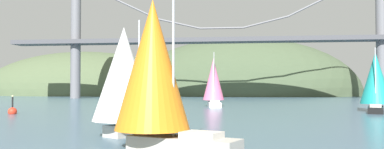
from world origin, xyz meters
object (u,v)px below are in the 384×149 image
(sailboat_pink_spinnaker, at_px, (214,82))
(channel_buoy, at_px, (12,111))
(sailboat_teal_sail, at_px, (376,80))
(sailboat_white_mainsail, at_px, (125,78))
(sailboat_orange_sail, at_px, (155,69))

(sailboat_pink_spinnaker, relative_size, channel_buoy, 3.53)
(sailboat_teal_sail, height_order, channel_buoy, sailboat_teal_sail)
(channel_buoy, bearing_deg, sailboat_pink_spinnaker, 43.50)
(sailboat_white_mainsail, xyz_separation_m, sailboat_pink_spinnaker, (3.21, 43.01, 0.12))
(sailboat_white_mainsail, bearing_deg, sailboat_orange_sail, -57.95)
(sailboat_teal_sail, bearing_deg, channel_buoy, -167.20)
(sailboat_orange_sail, relative_size, channel_buoy, 3.35)
(sailboat_teal_sail, relative_size, sailboat_orange_sail, 0.99)
(sailboat_orange_sail, distance_m, channel_buoy, 35.25)
(sailboat_teal_sail, distance_m, sailboat_white_mainsail, 40.85)
(sailboat_white_mainsail, bearing_deg, channel_buoy, 135.33)
(sailboat_white_mainsail, bearing_deg, sailboat_teal_sail, 49.57)
(sailboat_white_mainsail, relative_size, sailboat_pink_spinnaker, 0.91)
(sailboat_pink_spinnaker, bearing_deg, channel_buoy, -136.50)
(sailboat_orange_sail, xyz_separation_m, sailboat_white_mainsail, (-3.25, 5.20, -0.40))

